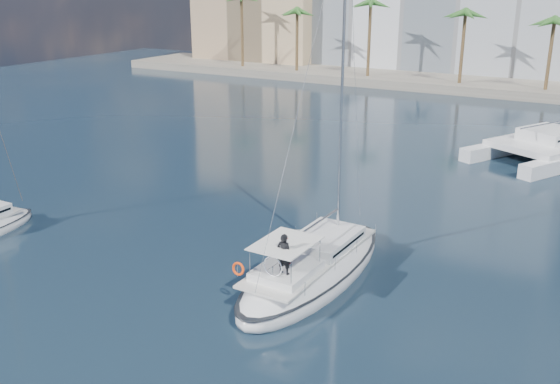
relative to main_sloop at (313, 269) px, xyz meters
The scene contains 8 objects.
ground 4.19m from the main_sloop, 151.88° to the left, with size 160.00×160.00×0.00m, color black.
quay 63.07m from the main_sloop, 93.33° to the left, with size 120.00×14.00×1.20m, color gray.
building_tan_left 85.03m from the main_sloop, 122.76° to the left, with size 22.00×14.00×22.00m, color tan.
palm_left 70.64m from the main_sloop, 122.57° to the left, with size 3.60×3.60×12.30m.
palm_centre 59.87m from the main_sloop, 93.56° to the left, with size 3.60×3.60×12.30m.
main_sloop is the anchor object (origin of this frame).
catamaran 30.29m from the main_sloop, 77.32° to the left, with size 12.41×15.40×19.86m.
seagull 4.91m from the main_sloop, 122.67° to the left, with size 1.07×0.46×0.20m.
Camera 1 is at (16.17, -26.92, 14.01)m, focal length 40.00 mm.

